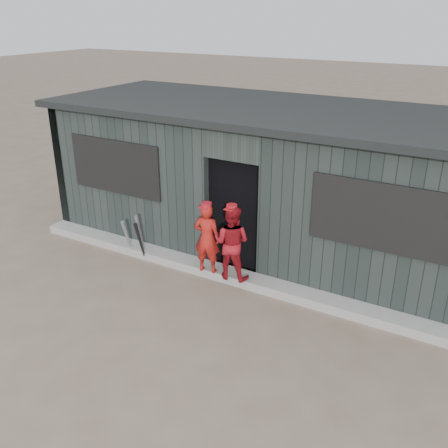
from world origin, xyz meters
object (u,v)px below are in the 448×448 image
Objects in this scene: bat_mid at (141,236)px; dugout at (270,179)px; bat_left at (127,237)px; player_red_right at (231,242)px; player_red_left at (207,238)px; player_grey_back at (277,239)px; bat_right at (140,242)px.

bat_mid is 0.10× the size of dugout.
bat_mid is at bearing -133.47° from dugout.
bat_left is 0.59× the size of player_red_right.
player_red_right is at bearing 170.08° from player_red_left.
player_grey_back is at bearing -57.80° from dugout.
bat_left is at bearing -7.64° from player_red_right.
player_red_right is (0.45, 0.02, 0.02)m from player_red_left.
player_grey_back is at bearing -127.13° from player_red_right.
player_grey_back is (2.23, 0.90, 0.22)m from bat_right.
player_grey_back is 1.40m from dugout.
bat_right is 2.65m from dugout.
player_red_left is (1.34, 0.09, 0.35)m from bat_right.
player_red_left reaches higher than bat_left.
player_red_right reaches higher than player_red_left.
bat_left is 0.28m from bat_mid.
bat_mid is at bearing 126.15° from bat_right.
player_grey_back is at bearing 21.93° from bat_right.
player_red_left reaches higher than player_grey_back.
player_grey_back is (0.44, 0.79, -0.16)m from player_red_right.
dugout reaches higher than bat_mid.
bat_left is 0.61× the size of player_red_left.
bat_right is at bearing 28.52° from player_grey_back.
player_red_right is (1.91, -0.05, 0.35)m from bat_mid.
bat_mid reaches higher than bat_left.
bat_left is at bearing -136.76° from dugout.
bat_right is (0.38, -0.10, 0.04)m from bat_left.
bat_mid is at bearing 12.58° from bat_left.
bat_right is 0.68× the size of player_red_left.
player_red_left reaches higher than bat_mid.
bat_right is 1.83m from player_red_right.
dugout is at bearing -91.30° from player_red_right.
dugout is at bearing 46.53° from bat_mid.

